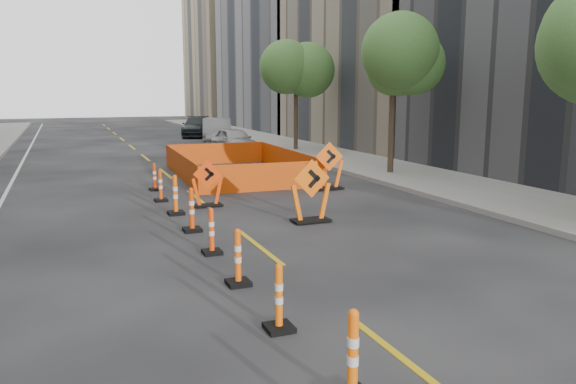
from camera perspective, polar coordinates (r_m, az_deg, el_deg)
name	(u,v)px	position (r m, az deg, el deg)	size (l,w,h in m)	color
ground_plane	(341,311)	(9.06, 5.38, -11.91)	(140.00, 140.00, 0.00)	black
sidewalk_right	(403,173)	(23.55, 11.56, 1.91)	(4.00, 90.00, 0.15)	gray
bld_right_c	(410,33)	(37.74, 12.31, 15.49)	(12.00, 16.00, 14.00)	gray
bld_right_d	(307,16)	(52.43, 1.89, 17.47)	(12.00, 18.00, 20.00)	gray
bld_right_e	(245,52)	(69.41, -4.42, 14.02)	(12.00, 14.00, 16.00)	tan
tree_r_b	(394,62)	(23.02, 10.69, 12.86)	(2.80, 2.80, 5.95)	#382B1E
tree_r_c	(296,70)	(31.92, 0.81, 12.26)	(2.80, 2.80, 5.95)	#382B1E
channelizer_1	(353,356)	(6.44, 6.60, -16.22)	(0.43, 0.43, 1.09)	#FF620A
channelizer_2	(279,297)	(8.15, -0.93, -10.63)	(0.40, 0.40, 1.01)	#FA630A
channelizer_3	(238,257)	(10.01, -5.11, -6.60)	(0.41, 0.41, 1.03)	#F9580A
channelizer_4	(212,231)	(11.95, -7.77, -3.95)	(0.39, 0.39, 0.99)	#F9430A
channelizer_5	(192,210)	(13.91, -9.76, -1.78)	(0.43, 0.43, 1.09)	#E53F09
channelizer_6	(175,195)	(15.89, -11.37, -0.28)	(0.44, 0.44, 1.12)	#FF5B0A
channelizer_7	(161,186)	(17.90, -12.82, 0.63)	(0.39, 0.39, 1.00)	#DB4509
channelizer_8	(155,177)	(19.94, -13.40, 1.52)	(0.38, 0.38, 0.95)	red
chevron_sign_left	(207,183)	(16.81, -8.19, 0.88)	(0.94, 0.56, 1.40)	#FF430A
chevron_sign_center	(311,191)	(14.64, 2.35, 0.11)	(1.11, 0.67, 1.67)	#F9610A
chevron_sign_right	(329,166)	(19.55, 4.15, 2.66)	(1.11, 0.67, 1.67)	#F85A0A
safety_fence	(237,163)	(22.97, -5.24, 2.90)	(4.58, 7.79, 0.97)	#FF500D
parked_car_near	(234,140)	(31.32, -5.49, 5.25)	(1.66, 4.11, 1.40)	#AFAFB1
parked_car_mid	(217,131)	(36.40, -7.24, 6.12)	(1.77, 5.07, 1.67)	gray
parked_car_far	(197,127)	(43.06, -9.26, 6.57)	(2.07, 5.10, 1.48)	black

